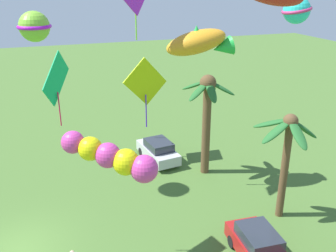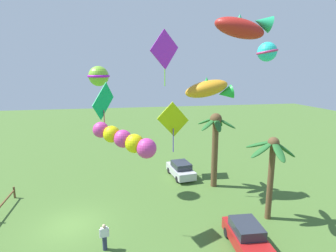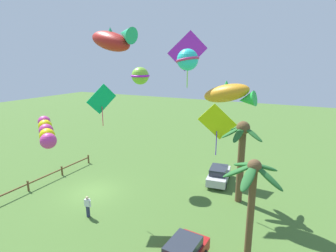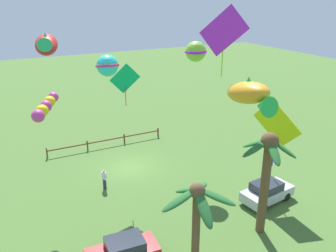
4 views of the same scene
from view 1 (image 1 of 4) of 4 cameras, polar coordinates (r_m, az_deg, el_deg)
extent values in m
plane|color=#476B2D|center=(20.15, -21.63, -16.93)|extent=(120.00, 120.00, 0.00)
cylinder|color=brown|center=(24.13, 5.79, -0.50)|extent=(0.54, 0.54, 6.08)
ellipsoid|color=#236028|center=(22.50, 6.57, 5.17)|extent=(1.81, 0.82, 1.10)
ellipsoid|color=#236028|center=(23.30, 8.08, 5.70)|extent=(1.18, 1.82, 1.07)
ellipsoid|color=#236028|center=(24.00, 6.50, 6.03)|extent=(1.63, 1.47, 1.23)
ellipsoid|color=#236028|center=(23.54, 4.10, 6.19)|extent=(1.66, 1.63, 0.95)
ellipsoid|color=#236028|center=(22.68, 4.70, 5.31)|extent=(1.18, 1.79, 1.14)
sphere|color=brown|center=(23.18, 6.07, 6.49)|extent=(1.02, 1.02, 1.02)
cylinder|color=brown|center=(20.58, 17.17, -6.43)|extent=(0.40, 0.40, 5.45)
ellipsoid|color=#236028|center=(18.93, 19.06, -1.21)|extent=(1.87, 0.83, 1.11)
ellipsoid|color=#236028|center=(20.04, 19.84, -0.41)|extent=(0.77, 1.75, 1.32)
ellipsoid|color=#236028|center=(20.43, 17.96, 0.87)|extent=(1.83, 1.54, 0.92)
ellipsoid|color=#236028|center=(19.67, 15.37, 0.41)|extent=(1.67, 1.75, 0.89)
ellipsoid|color=#236028|center=(19.10, 16.09, -0.79)|extent=(0.74, 1.82, 1.19)
sphere|color=brown|center=(19.50, 18.03, 0.69)|extent=(0.76, 0.76, 0.76)
cube|color=#A51919|center=(18.34, 13.62, -17.76)|extent=(4.01, 1.96, 0.70)
cube|color=#282D38|center=(18.06, 13.57, -15.92)|extent=(2.12, 1.63, 0.56)
cylinder|color=black|center=(19.66, 13.91, -15.85)|extent=(0.61, 0.22, 0.60)
cylinder|color=black|center=(19.05, 9.60, -16.85)|extent=(0.61, 0.22, 0.60)
cube|color=#BCBCC1|center=(26.59, -1.54, -3.98)|extent=(4.08, 2.18, 0.70)
cube|color=#282D38|center=(26.21, -1.41, -2.87)|extent=(2.20, 1.74, 0.56)
cylinder|color=black|center=(27.45, -4.08, -3.88)|extent=(0.62, 0.25, 0.60)
cylinder|color=black|center=(28.01, -1.12, -3.28)|extent=(0.62, 0.25, 0.60)
cylinder|color=black|center=(25.45, -1.98, -5.97)|extent=(0.62, 0.25, 0.60)
cylinder|color=black|center=(26.06, 1.16, -5.27)|extent=(0.62, 0.25, 0.60)
sphere|color=#7FC734|center=(21.17, -19.55, 13.98)|extent=(1.57, 1.57, 1.57)
torus|color=#B518DD|center=(21.17, -19.55, 13.98)|extent=(1.97, 1.97, 0.21)
cylinder|color=#7EE728|center=(20.65, -4.87, 15.62)|extent=(0.07, 0.07, 2.06)
ellipsoid|color=orange|center=(21.39, 4.27, 12.51)|extent=(2.15, 3.81, 1.98)
cone|color=green|center=(21.92, 8.22, 11.66)|extent=(1.25, 1.43, 1.31)
cone|color=green|center=(21.31, 4.32, 14.00)|extent=(0.77, 0.77, 0.70)
cube|color=#09B35F|center=(15.48, -16.54, 6.85)|extent=(1.89, 1.18, 2.18)
cylinder|color=#DE1448|center=(15.82, -16.07, 2.47)|extent=(0.05, 0.05, 1.43)
cube|color=#BDDA10|center=(25.39, -3.42, 6.65)|extent=(1.34, 3.40, 3.53)
cylinder|color=#4716D3|center=(25.99, -3.32, 2.27)|extent=(0.08, 0.08, 2.35)
sphere|color=#D13A97|center=(10.42, -3.62, -6.49)|extent=(0.79, 0.79, 0.79)
sphere|color=yellow|center=(10.54, -6.38, -5.43)|extent=(0.75, 0.75, 0.75)
sphere|color=#D13A97|center=(10.68, -9.07, -4.39)|extent=(0.72, 0.72, 0.72)
sphere|color=yellow|center=(10.84, -11.68, -3.38)|extent=(0.69, 0.69, 0.69)
sphere|color=#D13A97|center=(11.03, -14.19, -2.38)|extent=(0.66, 0.66, 0.66)
sphere|color=#28D2C6|center=(14.33, 18.87, 16.25)|extent=(0.94, 0.94, 0.94)
torus|color=#BF306E|center=(14.33, 18.87, 16.25)|extent=(1.16, 1.16, 0.30)
camera|label=2|loc=(2.58, 79.29, -51.78)|focal=28.55mm
camera|label=3|loc=(13.24, 68.34, 2.95)|focal=28.15mm
camera|label=4|loc=(24.22, 57.44, 16.64)|focal=37.34mm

